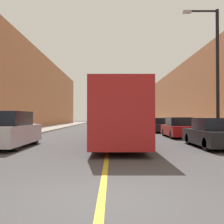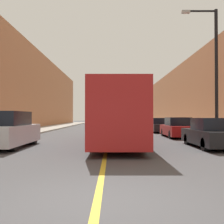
% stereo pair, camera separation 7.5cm
% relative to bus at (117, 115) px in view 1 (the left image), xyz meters
% --- Properties ---
extents(ground_plane, '(200.00, 200.00, 0.00)m').
position_rel_bus_xyz_m(ground_plane, '(-0.54, -10.87, -1.71)').
color(ground_plane, '#474749').
extents(sidewalk_left, '(3.89, 72.00, 0.14)m').
position_rel_bus_xyz_m(sidewalk_left, '(-8.91, 19.13, -1.64)').
color(sidewalk_left, '#9E998E').
rests_on(sidewalk_left, ground).
extents(sidewalk_right, '(3.89, 72.00, 0.14)m').
position_rel_bus_xyz_m(sidewalk_right, '(7.83, 19.13, -1.64)').
color(sidewalk_right, '#9E998E').
rests_on(sidewalk_right, ground).
extents(building_row_left, '(4.00, 72.00, 11.26)m').
position_rel_bus_xyz_m(building_row_left, '(-12.86, 19.13, 3.92)').
color(building_row_left, '#B2724C').
rests_on(building_row_left, ground).
extents(building_row_right, '(4.00, 72.00, 9.35)m').
position_rel_bus_xyz_m(building_row_right, '(11.77, 19.13, 2.96)').
color(building_row_right, '#B2724C').
rests_on(building_row_right, ground).
extents(road_center_line, '(0.16, 72.00, 0.01)m').
position_rel_bus_xyz_m(road_center_line, '(-0.54, 19.13, -1.71)').
color(road_center_line, gold).
rests_on(road_center_line, ground).
extents(bus, '(2.53, 12.38, 3.19)m').
position_rel_bus_xyz_m(bus, '(0.00, 0.00, 0.00)').
color(bus, '#AD1E1E').
rests_on(bus, ground).
extents(parked_suv_left, '(1.93, 4.91, 1.87)m').
position_rel_bus_xyz_m(parked_suv_left, '(-5.61, -2.36, -0.84)').
color(parked_suv_left, silver).
rests_on(parked_suv_left, ground).
extents(car_right_near, '(1.82, 4.61, 1.53)m').
position_rel_bus_xyz_m(car_right_near, '(4.84, -2.33, -1.02)').
color(car_right_near, black).
rests_on(car_right_near, ground).
extents(car_right_mid, '(1.83, 4.57, 1.55)m').
position_rel_bus_xyz_m(car_right_mid, '(4.76, 4.28, -1.01)').
color(car_right_mid, maroon).
rests_on(car_right_mid, ground).
extents(car_right_far, '(1.83, 4.49, 1.48)m').
position_rel_bus_xyz_m(car_right_far, '(4.60, 10.85, -1.04)').
color(car_right_far, black).
rests_on(car_right_far, ground).
extents(street_lamp_right, '(2.23, 0.24, 8.10)m').
position_rel_bus_xyz_m(street_lamp_right, '(6.02, 0.24, 2.98)').
color(street_lamp_right, black).
rests_on(street_lamp_right, sidewalk_right).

